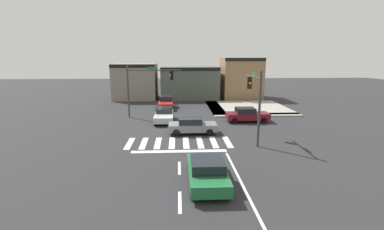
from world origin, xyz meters
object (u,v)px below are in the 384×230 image
(car_green, at_px, (207,171))
(car_silver, at_px, (164,115))
(car_gray, at_px, (192,126))
(car_maroon, at_px, (247,115))
(traffic_signal_northwest, at_px, (148,82))
(traffic_signal_southeast, at_px, (255,94))
(car_red, at_px, (166,102))

(car_green, bearing_deg, car_silver, 11.52)
(car_gray, relative_size, car_maroon, 0.96)
(car_green, bearing_deg, traffic_signal_northwest, 15.84)
(car_maroon, xyz_separation_m, car_silver, (-8.52, 0.54, -0.04))
(traffic_signal_southeast, relative_size, car_red, 1.27)
(traffic_signal_northwest, xyz_separation_m, traffic_signal_southeast, (9.18, -9.41, -0.15))
(car_green, distance_m, car_maroon, 15.02)
(car_green, relative_size, car_silver, 1.03)
(car_gray, distance_m, car_maroon, 7.19)
(car_green, bearing_deg, traffic_signal_southeast, -30.93)
(car_gray, height_order, car_maroon, car_maroon)
(car_red, height_order, car_silver, car_red)
(traffic_signal_northwest, xyz_separation_m, car_gray, (4.46, -6.99, -3.22))
(traffic_signal_northwest, xyz_separation_m, car_silver, (1.81, -2.29, -3.24))
(traffic_signal_northwest, relative_size, car_silver, 1.35)
(traffic_signal_northwest, relative_size, car_gray, 1.42)
(car_red, bearing_deg, car_maroon, 46.28)
(traffic_signal_southeast, xyz_separation_m, car_maroon, (1.15, 6.58, -3.05))
(traffic_signal_southeast, distance_m, car_green, 9.13)
(traffic_signal_northwest, bearing_deg, car_silver, -51.68)
(car_red, xyz_separation_m, car_gray, (2.78, -12.43, -0.06))
(car_gray, xyz_separation_m, car_silver, (-2.65, 4.70, -0.02))
(car_maroon, relative_size, car_silver, 0.98)
(traffic_signal_southeast, distance_m, car_red, 16.90)
(traffic_signal_northwest, relative_size, traffic_signal_southeast, 1.05)
(car_silver, bearing_deg, traffic_signal_northwest, -141.68)
(car_red, bearing_deg, traffic_signal_northwest, -17.19)
(traffic_signal_northwest, xyz_separation_m, car_green, (4.76, -16.78, -3.23))
(car_green, xyz_separation_m, car_silver, (-2.95, 14.49, -0.01))
(traffic_signal_northwest, bearing_deg, car_maroon, -15.32)
(car_maroon, bearing_deg, car_red, 136.28)
(car_gray, relative_size, car_silver, 0.95)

